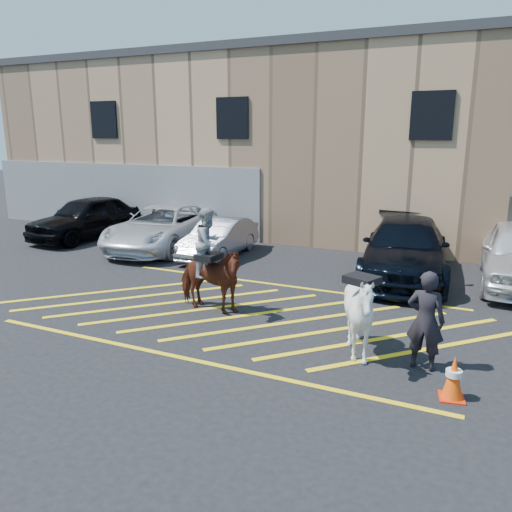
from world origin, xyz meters
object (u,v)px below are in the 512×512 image
at_px(car_silver_sedan, 219,238).
at_px(car_blue_suv, 405,249).
at_px(mounted_bay, 209,271).
at_px(car_black_suv, 87,217).
at_px(saddled_white, 360,314).
at_px(traffic_cone, 454,377).
at_px(car_white_pickup, 163,227).
at_px(handler, 426,320).

relative_size(car_silver_sedan, car_blue_suv, 0.67).
height_order(car_blue_suv, mounted_bay, mounted_bay).
bearing_deg(car_black_suv, saddled_white, -22.05).
height_order(car_blue_suv, traffic_cone, car_blue_suv).
bearing_deg(car_silver_sedan, saddled_white, -46.32).
bearing_deg(car_white_pickup, traffic_cone, -40.92).
xyz_separation_m(handler, mounted_bay, (-4.88, 0.98, 0.09)).
relative_size(saddled_white, traffic_cone, 2.67).
bearing_deg(car_blue_suv, car_silver_sedan, 174.56).
bearing_deg(car_white_pickup, car_silver_sedan, -12.50).
distance_m(handler, mounted_bay, 4.98).
bearing_deg(saddled_white, car_white_pickup, 144.49).
bearing_deg(saddled_white, car_blue_suv, 90.39).
bearing_deg(saddled_white, mounted_bay, 164.62).
xyz_separation_m(car_white_pickup, traffic_cone, (10.25, -6.97, -0.40)).
distance_m(car_black_suv, car_silver_sedan, 6.22).
bearing_deg(handler, saddled_white, 6.73).
relative_size(handler, mounted_bay, 0.73).
relative_size(car_blue_suv, handler, 3.17).
distance_m(car_white_pickup, mounted_bay, 6.99).
distance_m(car_blue_suv, mounted_bay, 6.14).
height_order(car_white_pickup, car_blue_suv, car_blue_suv).
relative_size(car_blue_suv, traffic_cone, 7.81).
relative_size(car_black_suv, traffic_cone, 6.71).
height_order(car_black_suv, traffic_cone, car_black_suv).
bearing_deg(mounted_bay, car_silver_sedan, 115.95).
distance_m(car_white_pickup, handler, 11.43).
xyz_separation_m(handler, saddled_white, (-1.14, -0.05, -0.04)).
relative_size(car_white_pickup, mounted_bay, 2.26).
bearing_deg(handler, car_black_suv, -20.96).
xyz_separation_m(car_silver_sedan, car_blue_suv, (6.06, 0.07, 0.20)).
bearing_deg(mounted_bay, handler, -11.35).
height_order(car_silver_sedan, traffic_cone, car_silver_sedan).
bearing_deg(saddled_white, car_silver_sedan, 136.15).
bearing_deg(car_black_suv, traffic_cone, -22.02).
distance_m(car_black_suv, traffic_cone, 15.75).
height_order(handler, mounted_bay, mounted_bay).
distance_m(car_black_suv, car_white_pickup, 3.75).
height_order(car_silver_sedan, car_blue_suv, car_blue_suv).
distance_m(car_black_suv, car_blue_suv, 12.26).
bearing_deg(traffic_cone, car_black_suv, 152.66).
xyz_separation_m(handler, traffic_cone, (0.56, -0.92, -0.53)).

